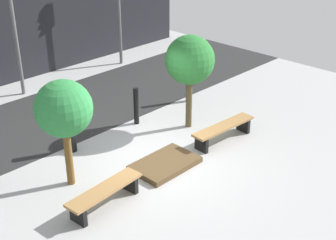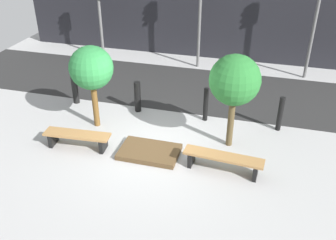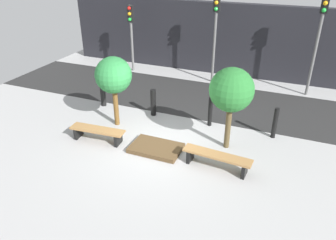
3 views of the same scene
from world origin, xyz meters
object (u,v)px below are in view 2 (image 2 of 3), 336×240
object	(u,v)px
bollard_far_left	(75,89)
bollard_left	(138,97)
bench_right	(223,160)
tree_behind_right_bench	(235,81)
bollard_right	(280,114)
bench_left	(77,137)
traffic_light_west	(99,5)
tree_behind_left_bench	(91,69)
bollard_center	(206,104)
planter_bed	(149,152)
traffic_light_mid_east	(319,2)

from	to	relation	value
bollard_far_left	bollard_left	size ratio (longest dim) A/B	0.97
bench_right	tree_behind_right_bench	size ratio (longest dim) A/B	0.77
bollard_left	bollard_right	bearing A→B (deg)	0.00
bench_left	traffic_light_west	distance (m)	7.31
bench_left	bench_right	size ratio (longest dim) A/B	0.92
tree_behind_left_bench	traffic_light_west	size ratio (longest dim) A/B	0.77
bench_left	tree_behind_left_bench	xyz separation A→B (m)	(0.00, 1.23, 1.53)
tree_behind_right_bench	bollard_center	bearing A→B (deg)	127.08
bollard_center	planter_bed	bearing A→B (deg)	-116.43
bench_left	traffic_light_west	xyz separation A→B (m)	(-2.22, 6.69, 1.94)
bench_right	tree_behind_left_bench	size ratio (longest dim) A/B	0.81
planter_bed	bollard_center	size ratio (longest dim) A/B	1.47
bollard_right	bench_right	bearing A→B (deg)	-118.42
traffic_light_west	traffic_light_mid_east	bearing A→B (deg)	0.01
bench_left	bollard_left	bearing A→B (deg)	65.41
planter_bed	tree_behind_left_bench	size ratio (longest dim) A/B	0.64
tree_behind_left_bench	bollard_center	world-z (taller)	tree_behind_left_bench
tree_behind_left_bench	bollard_left	xyz separation A→B (m)	(0.90, 1.19, -1.34)
tree_behind_right_bench	bollard_right	bearing A→B (deg)	42.19
bench_left	bollard_far_left	world-z (taller)	bollard_far_left
bollard_center	traffic_light_west	world-z (taller)	traffic_light_west
bollard_left	traffic_light_mid_east	world-z (taller)	traffic_light_mid_east
planter_bed	bollard_left	world-z (taller)	bollard_left
bench_left	bollard_center	size ratio (longest dim) A/B	1.72
traffic_light_mid_east	bollard_left	bearing A→B (deg)	-141.29
bench_left	tree_behind_right_bench	bearing A→B (deg)	12.88
bollard_center	traffic_light_west	distance (m)	7.04
bollard_center	tree_behind_right_bench	bearing A→B (deg)	-52.92
bench_left	bench_right	distance (m)	4.01
traffic_light_west	tree_behind_left_bench	bearing A→B (deg)	-67.84
traffic_light_mid_east	bollard_right	bearing A→B (deg)	-102.06
planter_bed	tree_behind_left_bench	distance (m)	2.87
bench_left	bench_right	world-z (taller)	bench_right
tree_behind_right_bench	bench_left	bearing A→B (deg)	-162.88
planter_bed	traffic_light_west	distance (m)	8.05
bollard_far_left	bollard_center	world-z (taller)	bollard_center
bollard_left	bench_right	bearing A→B (deg)	-37.94
bench_right	bollard_far_left	world-z (taller)	bollard_far_left
planter_bed	bollard_center	world-z (taller)	bollard_center
bench_right	traffic_light_mid_east	xyz separation A→B (m)	(2.22, 6.69, 2.53)
bench_right	bollard_right	xyz separation A→B (m)	(1.31, 2.42, 0.20)
tree_behind_right_bench	bollard_center	world-z (taller)	tree_behind_right_bench
bollard_right	traffic_light_mid_east	size ratio (longest dim) A/B	0.26
bench_right	traffic_light_mid_east	world-z (taller)	traffic_light_mid_east
tree_behind_left_bench	traffic_light_mid_east	xyz separation A→B (m)	(6.23, 5.46, 1.02)
tree_behind_left_bench	bollard_left	distance (m)	2.00
bollard_far_left	bench_left	bearing A→B (deg)	-61.58
traffic_light_mid_east	bollard_center	bearing A→B (deg)	-126.16
tree_behind_left_bench	bollard_far_left	xyz separation A→B (m)	(-1.31, 1.19, -1.35)
bench_left	traffic_light_west	bearing A→B (deg)	104.14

